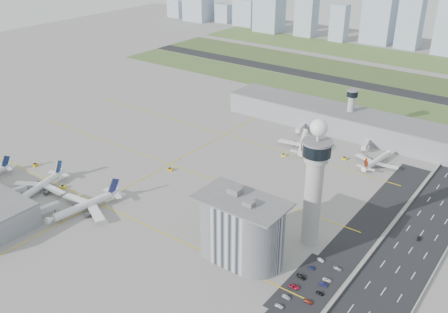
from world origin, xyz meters
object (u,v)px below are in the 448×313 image
Objects in this scene: car_lot_7 at (308,302)px; car_lot_8 at (320,293)px; car_hw_1 at (419,238)px; car_lot_4 at (311,268)px; jet_bridge_near_2 at (34,215)px; secondary_tower at (351,107)px; tug_4 at (283,155)px; car_lot_9 at (323,284)px; control_tower at (314,178)px; car_lot_3 at (301,277)px; airplane_far_b at (377,158)px; jet_bridge_far_1 at (367,143)px; jet_bridge_near_1 at (2,198)px; car_lot_10 at (327,280)px; tug_1 at (38,183)px; jet_bridge_far_0 at (303,126)px; airplane_near_b at (38,183)px; tug_5 at (344,158)px; admin_building at (241,229)px; car_lot_1 at (286,297)px; tug_0 at (35,165)px; airplane_far_a at (304,139)px; car_lot_0 at (279,306)px; tug_3 at (170,169)px; car_lot_2 at (294,287)px; tug_2 at (63,187)px; car_lot_11 at (338,269)px; car_lot_5 at (321,260)px.

car_lot_8 is at bearing -16.65° from car_lot_7.
car_lot_4 is at bearing -129.98° from car_hw_1.
secondary_tower is at bearing -11.47° from jet_bridge_near_2.
tug_4 is 129.00m from car_lot_9.
control_tower reaches higher than car_lot_3.
airplane_far_b reaches higher than jet_bridge_far_1.
jet_bridge_near_2 is (30.00, 0.00, 0.00)m from jet_bridge_near_1.
car_lot_10 is at bearing -5.72° from car_lot_7.
tug_1 is 178.88m from car_lot_9.
jet_bridge_far_0 is at bearing 30.78° from car_lot_8.
airplane_near_b is 10.74× the size of car_lot_9.
tug_4 is at bearing 113.62° from tug_5.
secondary_tower is at bearing 97.29° from admin_building.
secondary_tower is at bearing 49.05° from airplane_far_b.
car_lot_8 is at bearing -44.08° from car_lot_1.
jet_bridge_far_0 is at bearing 26.57° from car_lot_4.
admin_building is at bearing -82.71° from secondary_tower.
control_tower is 167.03m from tug_1.
tug_0 is 0.85× the size of car_lot_7.
airplane_far_a is at bearing -33.16° from tug_4.
car_lot_0 reaches higher than car_lot_7.
jet_bridge_far_1 reaches higher than car_lot_10.
car_lot_1 is at bearing -144.86° from tug_3.
secondary_tower reaches higher than car_lot_10.
car_lot_9 is (24.85, -126.66, -4.27)m from airplane_far_b.
car_lot_9 is at bearing -63.45° from jet_bridge_near_2.
car_lot_0 is at bearing 156.12° from car_lot_10.
jet_bridge_far_1 is 2.99× the size of car_lot_2.
airplane_near_b is 174.05m from airplane_far_a.
tug_2 is at bearing 117.90° from tug_3.
airplane_near_b is 12.73× the size of tug_3.
tug_5 is at bearing 88.44° from tug_2.
car_lot_3 is 12.37m from car_lot_8.
jet_bridge_near_2 is (-69.07, -166.77, -2.89)m from airplane_far_a.
car_lot_1 is at bearing 150.09° from car_lot_10.
car_lot_3 is at bearing -175.25° from airplane_far_a.
jet_bridge_near_2 is 4.42× the size of tug_2.
airplane_far_a reaches higher than car_lot_2.
jet_bridge_far_0 is (-14.07, 26.23, -2.89)m from airplane_far_a.
car_lot_11 is (9.36, 30.13, -0.03)m from car_lot_1.
car_lot_10 is at bearing 21.80° from jet_bridge_far_0.
airplane_far_a is at bearing 23.40° from car_lot_9.
jet_bridge_far_1 is at bearing 7.85° from car_lot_0.
car_lot_5 is (31.85, 19.09, -14.75)m from admin_building.
tug_2 reaches higher than car_lot_9.
car_lot_3 is 11.25m from car_lot_10.
jet_bridge_far_0 is 3.57× the size of car_lot_10.
car_lot_4 is 0.93× the size of car_hw_1.
car_lot_1 is 0.93× the size of car_lot_11.
airplane_far_b reaches higher than car_lot_0.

